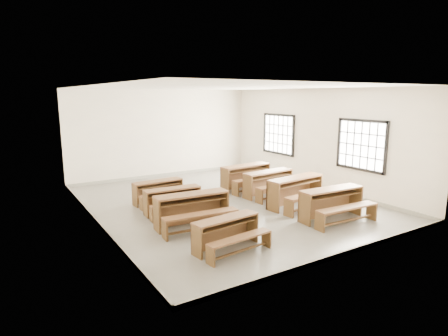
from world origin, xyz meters
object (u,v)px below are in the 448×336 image
desk_set_2 (173,199)px  desk_set_7 (247,175)px  desk_set_1 (193,208)px  desk_set_6 (269,182)px  desk_set_5 (297,189)px  desk_set_4 (333,202)px  desk_set_0 (227,231)px  desk_set_3 (159,190)px

desk_set_2 → desk_set_7: bearing=22.7°
desk_set_1 → desk_set_6: size_ratio=1.03×
desk_set_5 → desk_set_4: bearing=-98.2°
desk_set_7 → desk_set_6: bearing=-89.8°
desk_set_0 → desk_set_3: desk_set_0 is taller
desk_set_3 → desk_set_6: size_ratio=0.84×
desk_set_5 → desk_set_6: bearing=80.9°
desk_set_0 → desk_set_1: bearing=83.0°
desk_set_4 → desk_set_6: bearing=91.4°
desk_set_5 → desk_set_7: (-0.03, 2.30, -0.02)m
desk_set_4 → desk_set_2: bearing=144.3°
desk_set_6 → desk_set_2: bearing=176.3°
desk_set_2 → desk_set_3: desk_set_2 is taller
desk_set_5 → desk_set_6: desk_set_5 is taller
desk_set_5 → desk_set_6: 1.26m
desk_set_1 → desk_set_5: 3.15m
desk_set_4 → desk_set_5: 1.29m
desk_set_0 → desk_set_1: desk_set_1 is taller
desk_set_1 → desk_set_3: size_ratio=1.23×
desk_set_0 → desk_set_7: (3.14, 3.76, 0.08)m
desk_set_2 → desk_set_6: 3.17m
desk_set_0 → desk_set_2: (0.06, 2.67, 0.01)m
desk_set_0 → desk_set_3: 3.75m
desk_set_0 → desk_set_5: desk_set_5 is taller
desk_set_5 → desk_set_3: bearing=136.5°
desk_set_2 → desk_set_5: (3.12, -1.21, 0.09)m
desk_set_1 → desk_set_4: (3.12, -1.35, -0.00)m
desk_set_1 → desk_set_6: bearing=24.8°
desk_set_0 → desk_set_7: size_ratio=0.83×
desk_set_1 → desk_set_7: 3.84m
desk_set_5 → desk_set_7: 2.30m
desk_set_0 → desk_set_2: bearing=82.7°
desk_set_3 → desk_set_7: bearing=-3.4°
desk_set_4 → desk_set_5: (0.03, 1.29, 0.02)m
desk_set_2 → desk_set_7: 3.27m
desk_set_1 → desk_set_6: (3.20, 1.20, -0.01)m
desk_set_2 → desk_set_7: desk_set_7 is taller
desk_set_7 → desk_set_1: bearing=-148.7°
desk_set_3 → desk_set_5: 3.83m
desk_set_2 → desk_set_6: desk_set_6 is taller
desk_set_2 → desk_set_4: bearing=-35.9°
desk_set_1 → desk_set_2: size_ratio=1.19×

